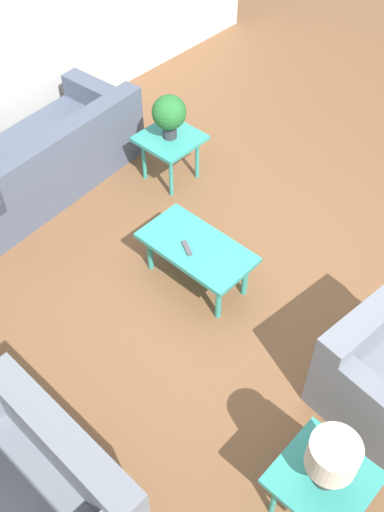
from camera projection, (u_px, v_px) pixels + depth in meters
name	position (u px, v px, depth m)	size (l,w,h in m)	color
ground_plane	(235.00, 281.00, 5.13)	(14.00, 14.00, 0.00)	brown
sofa	(45.00, 159.00, 5.81)	(1.09, 2.02, 0.76)	#4C566B
loveseat	(33.00, 496.00, 3.59)	(1.30, 0.87, 0.76)	slate
coffee_table	(197.00, 250.00, 4.87)	(0.95, 0.51, 0.42)	teal
side_table_plant	(170.00, 143.00, 5.75)	(0.55, 0.55, 0.50)	teal
side_table_lamp	(322.00, 482.00, 3.52)	(0.55, 0.55, 0.50)	teal
potted_plant	(169.00, 114.00, 5.50)	(0.32, 0.32, 0.44)	#333338
table_lamp	(332.00, 458.00, 3.28)	(0.29, 0.29, 0.41)	#333333
remote_control	(187.00, 248.00, 4.80)	(0.16, 0.11, 0.02)	#4C4C51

